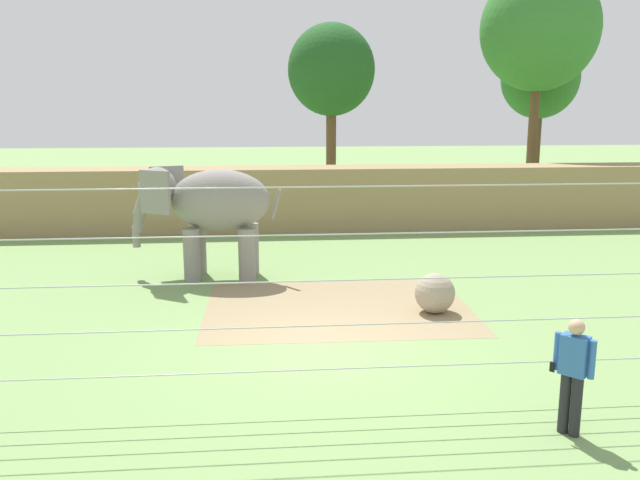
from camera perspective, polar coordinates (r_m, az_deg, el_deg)
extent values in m
plane|color=#759956|center=(12.58, 0.11, -9.31)|extent=(120.00, 120.00, 0.00)
cube|color=#937F5B|center=(14.94, 1.54, -5.86)|extent=(5.99, 4.51, 0.01)
cube|color=#997F56|center=(24.05, -2.52, 3.62)|extent=(36.00, 1.80, 2.27)
cylinder|color=gray|center=(17.27, -11.05, -1.28)|extent=(0.44, 0.44, 1.39)
cylinder|color=gray|center=(18.00, -10.54, -0.73)|extent=(0.44, 0.44, 1.39)
cylinder|color=gray|center=(17.03, -6.36, -1.32)|extent=(0.44, 0.44, 1.39)
cylinder|color=gray|center=(17.77, -6.04, -0.76)|extent=(0.44, 0.44, 1.39)
ellipsoid|color=gray|center=(17.26, -8.64, 3.44)|extent=(2.73, 1.67, 1.59)
ellipsoid|color=gray|center=(17.57, -13.91, 4.29)|extent=(1.10, 1.20, 1.15)
cube|color=gray|center=(16.97, -14.10, 4.04)|extent=(0.82, 0.55, 1.10)
cube|color=gray|center=(18.12, -13.12, 4.55)|extent=(0.88, 0.38, 1.10)
cylinder|color=gray|center=(17.74, -15.18, 2.96)|extent=(0.52, 0.37, 0.62)
cylinder|color=gray|center=(17.84, -15.47, 1.56)|extent=(0.38, 0.30, 0.58)
cylinder|color=gray|center=(17.94, -15.65, 0.27)|extent=(0.23, 0.23, 0.55)
cylinder|color=gray|center=(17.08, -3.85, 3.13)|extent=(0.31, 0.13, 0.80)
sphere|color=gray|center=(14.68, 9.93, -4.57)|extent=(0.88, 0.88, 0.88)
cylinder|color=#B7B7BC|center=(10.00, 1.46, -11.13)|extent=(11.85, 0.02, 0.02)
cylinder|color=#B7B7BC|center=(9.75, 1.48, -7.42)|extent=(11.85, 0.02, 0.02)
cylinder|color=#B7B7BC|center=(9.55, 1.50, -3.53)|extent=(11.85, 0.02, 0.02)
cylinder|color=#B7B7BC|center=(9.39, 1.52, 0.50)|extent=(11.85, 0.02, 0.02)
cylinder|color=#B7B7BC|center=(9.29, 1.55, 4.65)|extent=(11.85, 0.02, 0.02)
cylinder|color=#232328|center=(9.96, 21.33, -13.26)|extent=(0.15, 0.15, 0.88)
cylinder|color=#232328|center=(10.01, 20.45, -13.07)|extent=(0.15, 0.15, 0.88)
cube|color=#3366B2|center=(9.71, 21.20, -9.30)|extent=(0.41, 0.41, 0.56)
sphere|color=tan|center=(9.58, 21.37, -7.06)|extent=(0.22, 0.22, 0.22)
cylinder|color=#3366B2|center=(9.64, 22.54, -9.56)|extent=(0.13, 0.13, 0.54)
cylinder|color=#3366B2|center=(9.79, 19.88, -9.03)|extent=(0.13, 0.13, 0.54)
cube|color=black|center=(9.81, 19.49, -10.35)|extent=(0.06, 0.06, 0.14)
cylinder|color=brown|center=(31.66, 17.92, 8.01)|extent=(0.44, 0.44, 5.57)
ellipsoid|color=#33752D|center=(31.78, 18.51, 16.99)|extent=(5.15, 5.15, 5.41)
cylinder|color=brown|center=(29.21, 0.96, 7.13)|extent=(0.44, 0.44, 4.38)
ellipsoid|color=#1E511E|center=(29.15, 0.99, 14.56)|extent=(3.74, 3.74, 3.93)
cylinder|color=brown|center=(34.30, 18.16, 7.08)|extent=(0.44, 0.44, 4.19)
ellipsoid|color=#2D6B28|center=(34.24, 18.56, 13.20)|extent=(3.70, 3.70, 3.89)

